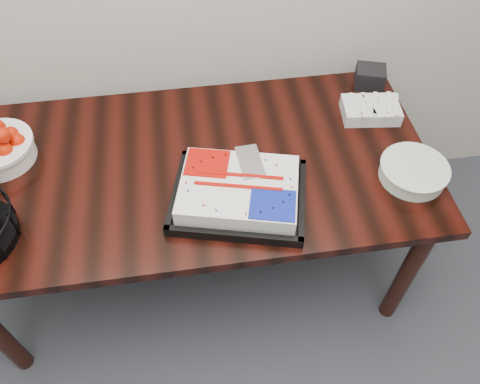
{
  "coord_description": "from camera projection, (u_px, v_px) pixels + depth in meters",
  "views": [
    {
      "loc": [
        0.0,
        0.8,
        2.05
      ],
      "look_at": [
        0.15,
        1.77,
        0.83
      ],
      "focal_mm": 35.0,
      "sensor_mm": 36.0,
      "label": 1
    }
  ],
  "objects": [
    {
      "name": "cake_tray",
      "position": [
        239.0,
        192.0,
        1.62
      ],
      "size": [
        0.53,
        0.46,
        0.09
      ],
      "color": "black",
      "rests_on": "table"
    },
    {
      "name": "plate_stack",
      "position": [
        413.0,
        172.0,
        1.69
      ],
      "size": [
        0.25,
        0.25,
        0.06
      ],
      "color": "white",
      "rests_on": "table"
    },
    {
      "name": "fork_bag",
      "position": [
        371.0,
        109.0,
        1.9
      ],
      "size": [
        0.24,
        0.17,
        0.06
      ],
      "color": "silver",
      "rests_on": "table"
    },
    {
      "name": "napkin_box",
      "position": [
        370.0,
        77.0,
        2.02
      ],
      "size": [
        0.15,
        0.14,
        0.09
      ],
      "primitive_type": "cube",
      "rotation": [
        0.0,
        0.0,
        -0.3
      ],
      "color": "black",
      "rests_on": "table"
    },
    {
      "name": "table",
      "position": [
        194.0,
        178.0,
        1.83
      ],
      "size": [
        1.8,
        0.9,
        0.75
      ],
      "color": "black",
      "rests_on": "ground"
    }
  ]
}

